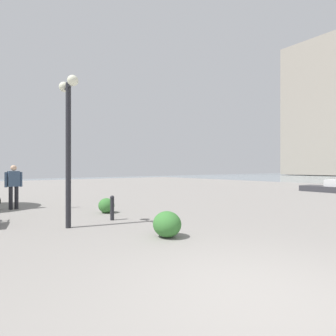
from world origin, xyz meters
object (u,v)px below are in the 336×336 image
Objects in this scene: bollard_near at (112,207)px; bollard_mid at (68,199)px; lamppost at (68,128)px; pedestrian at (14,184)px.

bollard_near is 3.46m from bollard_mid.
lamppost is 4.52m from bollard_mid.
bollard_near is 1.11× the size of bollard_mid.
lamppost reaches higher than pedestrian.
bollard_near is at bearing -176.55° from bollard_mid.
bollard_mid is (3.45, 0.21, -0.04)m from bollard_near.
bollard_near is (-4.35, -2.01, -0.60)m from pedestrian.
pedestrian reaches higher than bollard_near.
bollard_mid is at bearing -17.94° from lamppost.
bollard_mid is at bearing -116.55° from pedestrian.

